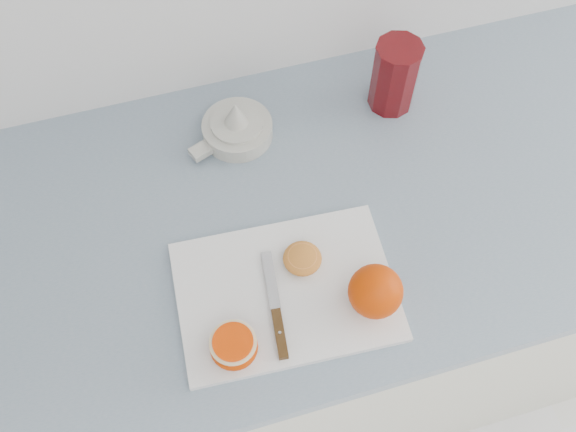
{
  "coord_description": "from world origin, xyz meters",
  "views": [
    {
      "loc": [
        -0.38,
        1.18,
        1.79
      ],
      "look_at": [
        -0.24,
        1.65,
        0.96
      ],
      "focal_mm": 40.0,
      "sensor_mm": 36.0,
      "label": 1
    }
  ],
  "objects_px": {
    "counter": "(298,308)",
    "half_orange": "(234,346)",
    "red_tumbler": "(394,78)",
    "citrus_juicer": "(236,127)",
    "cutting_board": "(286,291)"
  },
  "relations": [
    {
      "from": "counter",
      "to": "cutting_board",
      "type": "distance_m",
      "value": 0.48
    },
    {
      "from": "half_orange",
      "to": "red_tumbler",
      "type": "relative_size",
      "value": 0.51
    },
    {
      "from": "citrus_juicer",
      "to": "red_tumbler",
      "type": "height_order",
      "value": "red_tumbler"
    },
    {
      "from": "cutting_board",
      "to": "half_orange",
      "type": "relative_size",
      "value": 4.77
    },
    {
      "from": "cutting_board",
      "to": "red_tumbler",
      "type": "distance_m",
      "value": 0.43
    },
    {
      "from": "cutting_board",
      "to": "half_orange",
      "type": "xyz_separation_m",
      "value": [
        -0.1,
        -0.07,
        0.03
      ]
    },
    {
      "from": "counter",
      "to": "cutting_board",
      "type": "relative_size",
      "value": 7.62
    },
    {
      "from": "half_orange",
      "to": "citrus_juicer",
      "type": "distance_m",
      "value": 0.4
    },
    {
      "from": "counter",
      "to": "half_orange",
      "type": "relative_size",
      "value": 36.34
    },
    {
      "from": "half_orange",
      "to": "citrus_juicer",
      "type": "height_order",
      "value": "citrus_juicer"
    },
    {
      "from": "cutting_board",
      "to": "citrus_juicer",
      "type": "distance_m",
      "value": 0.31
    },
    {
      "from": "half_orange",
      "to": "red_tumbler",
      "type": "distance_m",
      "value": 0.54
    },
    {
      "from": "citrus_juicer",
      "to": "half_orange",
      "type": "bearing_deg",
      "value": -104.38
    },
    {
      "from": "red_tumbler",
      "to": "half_orange",
      "type": "bearing_deg",
      "value": -135.14
    },
    {
      "from": "red_tumbler",
      "to": "citrus_juicer",
      "type": "bearing_deg",
      "value": 179.42
    }
  ]
}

